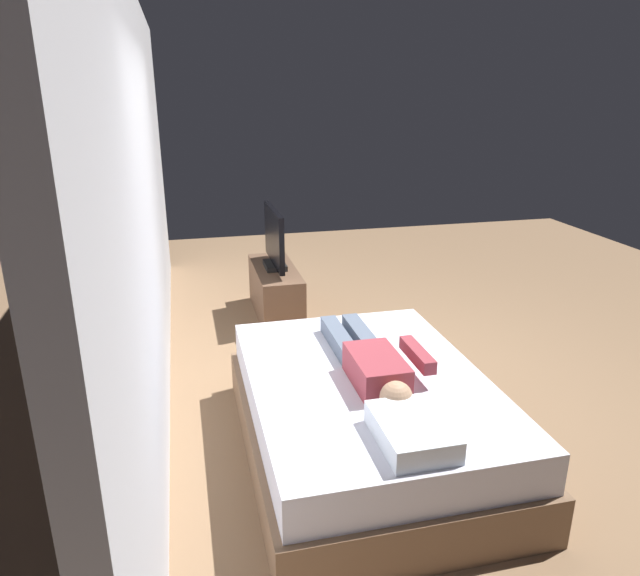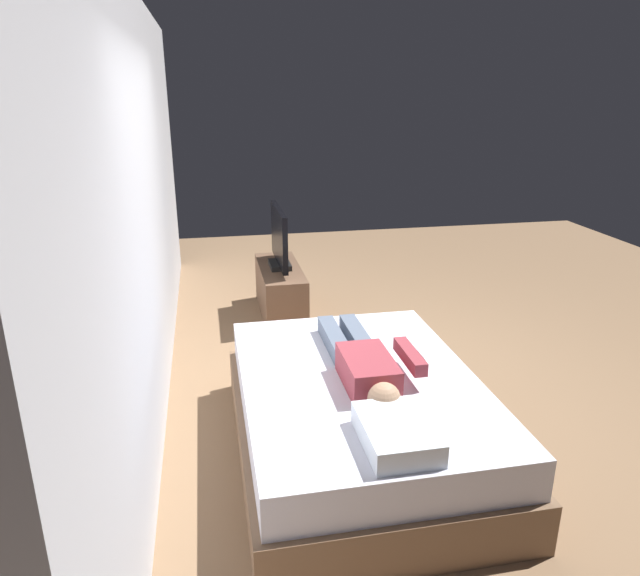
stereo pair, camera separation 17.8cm
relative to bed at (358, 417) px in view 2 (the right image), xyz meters
name	(u,v)px [view 2 (the right image)]	position (x,y,z in m)	size (l,w,h in m)	color
ground_plane	(362,388)	(0.80, -0.25, -0.26)	(10.00, 10.00, 0.00)	#8C6B4C
back_wall	(146,206)	(1.20, 1.26, 1.14)	(6.40, 0.10, 2.80)	silver
bed	(358,417)	(0.00, 0.00, 0.00)	(2.05, 1.48, 0.54)	brown
pillow	(397,433)	(-0.71, 0.00, 0.34)	(0.48, 0.34, 0.12)	white
person	(364,362)	(0.03, -0.04, 0.36)	(1.26, 0.46, 0.18)	#993842
remote	(418,357)	(0.18, -0.44, 0.29)	(0.15, 0.04, 0.02)	black
tv_stand	(280,291)	(2.45, 0.16, -0.01)	(1.10, 0.40, 0.50)	brown
tv	(279,239)	(2.45, 0.16, 0.52)	(0.88, 0.20, 0.59)	black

